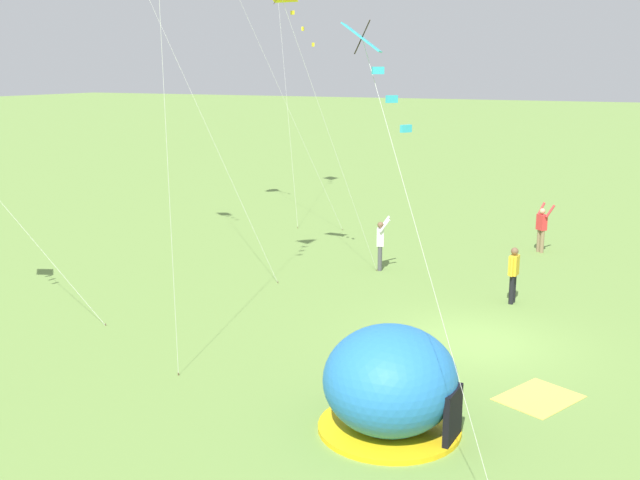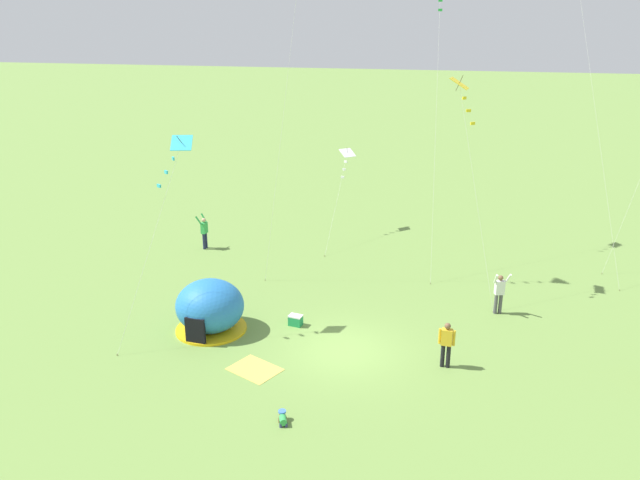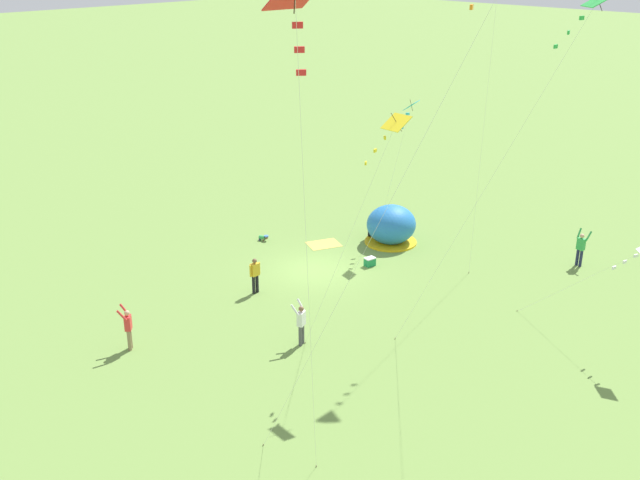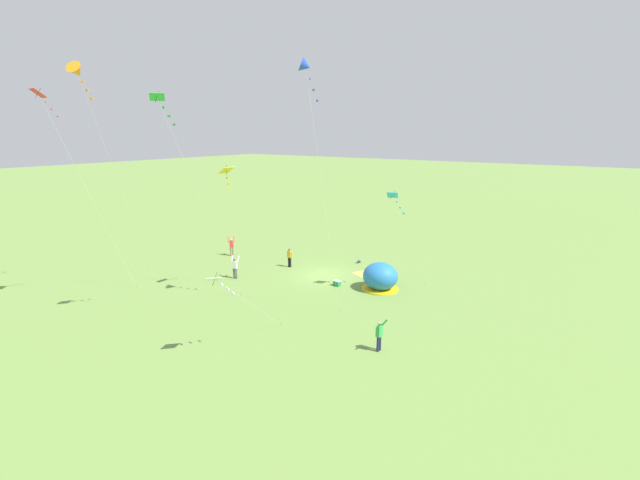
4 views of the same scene
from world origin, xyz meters
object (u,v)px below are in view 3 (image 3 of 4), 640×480
object	(u,v)px
person_center_field	(301,322)
kite_red	(297,20)
cooler_box	(370,262)
kite_cyan	(409,111)
kite_green	(584,20)
toddler_crawling	(264,238)
person_strolling	(255,274)
person_flying_kite	(128,327)
kite_yellow	(391,132)
popup_tent	(391,225)
person_far_back	(581,247)

from	to	relation	value
person_center_field	kite_red	size ratio (longest dim) A/B	0.13
cooler_box	kite_red	xyz separation A→B (m)	(16.44, 12.32, 13.68)
person_center_field	kite_cyan	distance (m)	14.16
kite_green	kite_cyan	distance (m)	16.33
cooler_box	kite_red	size ratio (longest dim) A/B	0.04
cooler_box	toddler_crawling	distance (m)	6.54
person_strolling	kite_cyan	world-z (taller)	kite_cyan
person_flying_kite	kite_yellow	xyz separation A→B (m)	(-7.36, 7.02, 7.84)
popup_tent	kite_cyan	distance (m)	6.15
popup_tent	cooler_box	bearing A→B (deg)	22.12
person_flying_kite	kite_red	size ratio (longest dim) A/B	0.13
toddler_crawling	kite_green	bearing A→B (deg)	82.35
kite_red	kite_cyan	distance (m)	25.50
kite_yellow	toddler_crawling	bearing A→B (deg)	-108.66
kite_yellow	kite_cyan	size ratio (longest dim) A/B	1.24
person_strolling	kite_yellow	size ratio (longest dim) A/B	0.18
kite_green	kite_yellow	bearing A→B (deg)	-74.66
person_far_back	kite_green	distance (m)	17.14
person_flying_kite	kite_green	distance (m)	19.89
popup_tent	kite_green	xyz separation A→B (m)	(7.12, 12.99, 12.02)
person_center_field	kite_yellow	distance (m)	8.52
kite_cyan	person_flying_kite	bearing A→B (deg)	-0.52
person_flying_kite	kite_cyan	xyz separation A→B (m)	(-17.11, 0.15, 6.07)
person_far_back	person_strolling	bearing A→B (deg)	-33.95
person_strolling	kite_yellow	world-z (taller)	kite_yellow
person_center_field	person_far_back	distance (m)	15.89
toddler_crawling	kite_green	xyz separation A→B (m)	(2.43, 18.07, 12.84)
kite_yellow	kite_red	xyz separation A→B (m)	(10.80, 6.60, 5.06)
popup_tent	kite_cyan	bearing A→B (deg)	173.30
cooler_box	person_far_back	bearing A→B (deg)	135.12
popup_tent	cooler_box	distance (m)	3.47
person_center_field	person_far_back	size ratio (longest dim) A/B	1.00
kite_yellow	kite_green	bearing A→B (deg)	105.34
person_strolling	kite_red	xyz separation A→B (m)	(10.35, 14.01, 12.94)
toddler_crawling	kite_cyan	xyz separation A→B (m)	(-5.67, 5.19, 6.89)
popup_tent	person_strolling	xyz separation A→B (m)	(9.22, -0.42, -0.03)
person_far_back	toddler_crawling	bearing A→B (deg)	-56.78
toddler_crawling	person_flying_kite	world-z (taller)	person_flying_kite
cooler_box	toddler_crawling	size ratio (longest dim) A/B	1.05
kite_green	kite_red	size ratio (longest dim) A/B	0.95
toddler_crawling	person_far_back	world-z (taller)	person_far_back
person_far_back	kite_red	size ratio (longest dim) A/B	0.13
cooler_box	kite_green	world-z (taller)	kite_green
popup_tent	toddler_crawling	size ratio (longest dim) A/B	5.12
cooler_box	kite_yellow	bearing A→B (deg)	45.38
kite_red	kite_cyan	xyz separation A→B (m)	(-20.55, -13.47, -6.84)
toddler_crawling	cooler_box	bearing A→B (deg)	103.86
person_far_back	kite_cyan	world-z (taller)	kite_cyan
kite_green	cooler_box	bearing A→B (deg)	-108.81
kite_cyan	person_center_field	bearing A→B (deg)	20.28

